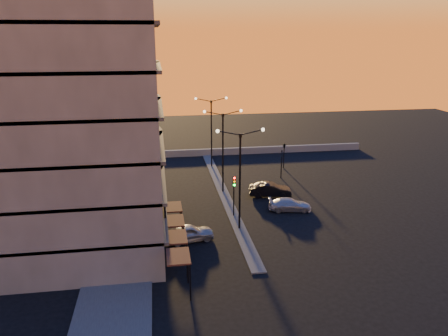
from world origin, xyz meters
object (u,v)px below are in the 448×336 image
traffic_light_main (234,189)px  car_sedan (270,190)px  car_hatchback (189,233)px  streetlamp_mid (223,145)px  car_wagon (290,205)px

traffic_light_main → car_sedan: size_ratio=0.92×
car_hatchback → car_sedan: (9.82, 9.57, 0.01)m
traffic_light_main → streetlamp_mid: bearing=90.0°
car_sedan → traffic_light_main: bearing=145.4°
car_wagon → streetlamp_mid: bearing=52.2°
streetlamp_mid → car_wagon: 10.03m
car_sedan → streetlamp_mid: bearing=77.5°
traffic_light_main → car_hatchback: 6.95m
car_wagon → car_sedan: bearing=21.7°
streetlamp_mid → traffic_light_main: (0.00, -7.13, -2.70)m
car_hatchback → car_sedan: size_ratio=0.96×
car_hatchback → car_sedan: 13.72m
streetlamp_mid → car_sedan: size_ratio=2.05×
car_hatchback → traffic_light_main: bearing=-58.1°
streetlamp_mid → car_hatchback: streetlamp_mid is taller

